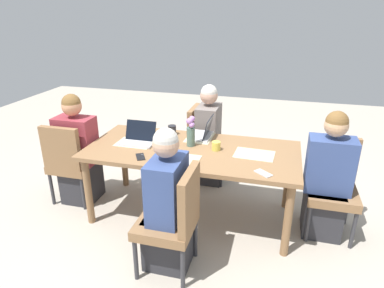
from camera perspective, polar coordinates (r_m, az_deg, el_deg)
ground_plane at (r=3.61m, az=0.00°, el=-11.60°), size 10.00×10.00×0.00m
dining_table at (r=3.29m, az=0.00°, el=-2.02°), size 2.02×0.95×0.73m
chair_head_left_left_near at (r=3.81m, az=-19.82°, el=-2.53°), size 0.44×0.44×0.90m
person_head_left_left_near at (r=3.83m, az=-18.52°, el=-1.82°), size 0.40×0.36×1.19m
chair_near_left_mid at (r=2.68m, az=-2.87°, el=-12.09°), size 0.44×0.44×0.90m
person_near_left_mid at (r=2.73m, az=-4.02°, el=-10.69°), size 0.36×0.40×1.19m
chair_far_left_far at (r=4.12m, az=1.89°, el=0.67°), size 0.44×0.44×0.90m
person_far_left_far at (r=4.04m, az=2.73°, el=0.63°), size 0.36×0.40×1.19m
chair_head_right_right_near at (r=3.41m, az=22.50°, el=-5.90°), size 0.44×0.44×0.90m
person_head_right_right_near at (r=3.32m, az=21.68°, el=-5.98°), size 0.40×0.36×1.19m
flower_vase at (r=3.28m, az=-0.20°, el=2.17°), size 0.08×0.09×0.30m
placemat_head_left_left_near at (r=3.44m, az=-9.57°, el=0.17°), size 0.36×0.26×0.00m
placemat_near_left_mid at (r=2.98m, az=-1.54°, el=-3.05°), size 0.27×0.37×0.00m
placemat_far_left_far at (r=3.54m, az=1.26°, el=1.13°), size 0.27×0.37×0.00m
placemat_head_right_right_near at (r=3.19m, az=10.41°, el=-1.73°), size 0.37×0.28×0.00m
laptop_head_left_left_near at (r=3.43m, az=-8.86°, el=0.89°), size 0.32×0.22×0.20m
laptop_far_left_far at (r=3.54m, az=1.77°, el=1.85°), size 0.22×0.32×0.21m
coffee_mug_near_left at (r=3.62m, az=-3.35°, el=2.35°), size 0.09×0.09×0.10m
coffee_mug_near_right at (r=3.52m, az=-4.21°, el=1.73°), size 0.08×0.08×0.10m
coffee_mug_centre_left at (r=3.23m, az=4.07°, el=-0.32°), size 0.08×0.08×0.08m
phone_black at (r=3.12m, az=-8.65°, el=-2.13°), size 0.14×0.17×0.01m
phone_silver at (r=2.85m, az=11.88°, el=-4.83°), size 0.16×0.15×0.01m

